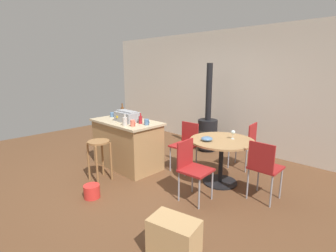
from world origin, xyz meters
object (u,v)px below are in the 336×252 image
at_px(wood_stove, 207,129).
at_px(wine_glass, 233,132).
at_px(cup_0, 112,115).
at_px(cup_2, 147,122).
at_px(toolbox, 127,116).
at_px(plastic_bucket, 92,191).
at_px(folding_chair_right, 264,166).
at_px(folding_chair_far, 186,142).
at_px(bottle_1, 122,112).
at_px(dining_table, 221,150).
at_px(folding_chair_near, 245,142).
at_px(wooden_stool, 99,151).
at_px(bottle_0, 141,120).
at_px(kitchen_island, 127,144).
at_px(folding_chair_left, 192,166).
at_px(bottle_2, 125,121).
at_px(cup_1, 133,123).
at_px(serving_bowl, 207,139).
at_px(cardboard_box, 174,239).

distance_m(wood_stove, wine_glass, 1.68).
height_order(cup_0, cup_2, cup_2).
xyz_separation_m(toolbox, plastic_bucket, (0.57, -1.10, -0.89)).
bearing_deg(cup_0, folding_chair_right, 9.72).
relative_size(folding_chair_far, bottle_1, 3.10).
bearing_deg(dining_table, folding_chair_near, 91.20).
relative_size(wooden_stool, bottle_0, 3.63).
height_order(kitchen_island, plastic_bucket, kitchen_island).
bearing_deg(folding_chair_far, folding_chair_left, -45.22).
bearing_deg(cup_2, folding_chair_near, 51.09).
bearing_deg(bottle_2, bottle_0, 75.64).
height_order(dining_table, wine_glass, wine_glass).
bearing_deg(wood_stove, folding_chair_left, -60.07).
bearing_deg(wood_stove, cup_0, -120.22).
relative_size(bottle_0, cup_1, 1.57).
distance_m(cup_2, serving_bowl, 1.09).
distance_m(wooden_stool, bottle_0, 0.89).
distance_m(folding_chair_near, bottle_2, 2.23).
distance_m(folding_chair_right, cup_1, 2.15).
distance_m(dining_table, folding_chair_far, 0.77).
xyz_separation_m(kitchen_island, cup_1, (0.44, -0.19, 0.50)).
distance_m(bottle_1, bottle_2, 0.72).
distance_m(bottle_0, bottle_1, 0.68).
distance_m(dining_table, cup_1, 1.53).
xyz_separation_m(dining_table, cardboard_box, (0.61, -1.77, -0.35)).
bearing_deg(folding_chair_left, cup_1, -176.81).
relative_size(folding_chair_left, bottle_2, 4.33).
height_order(folding_chair_near, cup_1, cup_1).
bearing_deg(dining_table, cardboard_box, -71.14).
height_order(wooden_stool, folding_chair_left, folding_chair_left).
height_order(bottle_2, serving_bowl, bottle_2).
bearing_deg(cup_2, wooden_stool, -115.48).
relative_size(kitchen_island, folding_chair_right, 1.55).
xyz_separation_m(folding_chair_right, toolbox, (-2.38, -0.55, 0.46)).
bearing_deg(wine_glass, bottle_1, -162.97).
bearing_deg(toolbox, cup_0, 175.01).
xyz_separation_m(kitchen_island, bottle_1, (-0.30, 0.14, 0.55)).
xyz_separation_m(folding_chair_near, cup_0, (-2.19, -1.42, 0.41)).
bearing_deg(folding_chair_near, dining_table, -88.80).
xyz_separation_m(folding_chair_right, cup_0, (-2.94, -0.50, 0.41)).
relative_size(wooden_stool, cup_2, 5.70).
bearing_deg(cup_0, cardboard_box, -23.05).
bearing_deg(folding_chair_far, bottle_0, -131.95).
relative_size(folding_chair_far, cup_2, 7.30).
relative_size(wood_stove, bottle_0, 10.36).
distance_m(wood_stove, cup_1, 2.09).
relative_size(wine_glass, serving_bowl, 0.80).
bearing_deg(folding_chair_near, plastic_bucket, -112.41).
relative_size(wooden_stool, toolbox, 1.53).
bearing_deg(kitchen_island, wood_stove, 73.81).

